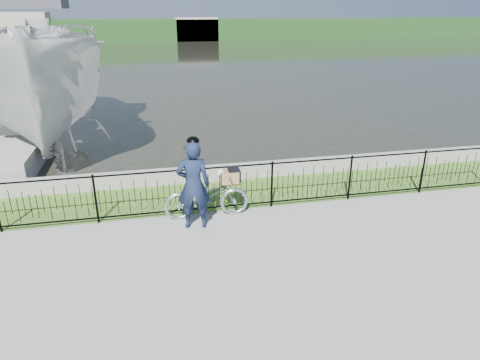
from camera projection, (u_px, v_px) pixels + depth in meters
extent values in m
plane|color=gray|center=(246.00, 244.00, 8.68)|extent=(120.00, 120.00, 0.00)
cube|color=#436D22|center=(223.00, 193.00, 11.04)|extent=(60.00, 2.00, 0.01)
plane|color=black|center=(164.00, 61.00, 38.61)|extent=(120.00, 120.00, 0.00)
cube|color=gray|center=(217.00, 173.00, 11.87)|extent=(60.00, 0.30, 0.40)
cube|color=#1D4119|center=(155.00, 30.00, 62.54)|extent=(120.00, 6.00, 3.00)
cube|color=#A89C87|center=(18.00, 28.00, 57.02)|extent=(8.00, 4.00, 4.00)
cube|color=#A89C87|center=(197.00, 29.00, 62.31)|extent=(6.00, 3.00, 3.20)
imported|color=#A6ABB2|center=(206.00, 196.00, 9.65)|extent=(1.92, 0.67, 1.01)
cube|color=black|center=(229.00, 183.00, 9.65)|extent=(0.38, 0.18, 0.02)
cube|color=olive|center=(229.00, 183.00, 9.65)|extent=(0.43, 0.28, 0.01)
cube|color=olive|center=(228.00, 175.00, 9.71)|extent=(0.43, 0.02, 0.30)
cube|color=olive|center=(231.00, 179.00, 9.47)|extent=(0.43, 0.02, 0.30)
cube|color=olive|center=(238.00, 176.00, 9.63)|extent=(0.02, 0.28, 0.30)
cube|color=olive|center=(220.00, 178.00, 9.55)|extent=(0.02, 0.28, 0.30)
cube|color=black|center=(233.00, 169.00, 9.54)|extent=(0.24, 0.30, 0.06)
cube|color=black|center=(239.00, 175.00, 9.62)|extent=(0.02, 0.30, 0.24)
ellipsoid|color=silver|center=(229.00, 178.00, 9.60)|extent=(0.31, 0.22, 0.20)
sphere|color=silver|center=(221.00, 172.00, 9.49)|extent=(0.15, 0.15, 0.15)
sphere|color=silver|center=(219.00, 174.00, 9.47)|extent=(0.07, 0.07, 0.07)
sphere|color=black|center=(218.00, 175.00, 9.46)|extent=(0.02, 0.02, 0.02)
cone|color=#AB8147|center=(220.00, 169.00, 9.52)|extent=(0.06, 0.08, 0.08)
cone|color=#AB8147|center=(222.00, 170.00, 9.43)|extent=(0.06, 0.08, 0.08)
imported|color=#121B32|center=(193.00, 185.00, 9.03)|extent=(0.76, 0.54, 1.96)
ellipsoid|color=black|center=(191.00, 141.00, 8.67)|extent=(0.26, 0.29, 0.18)
imported|color=silver|center=(42.00, 83.00, 14.33)|extent=(6.04, 11.54, 4.24)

